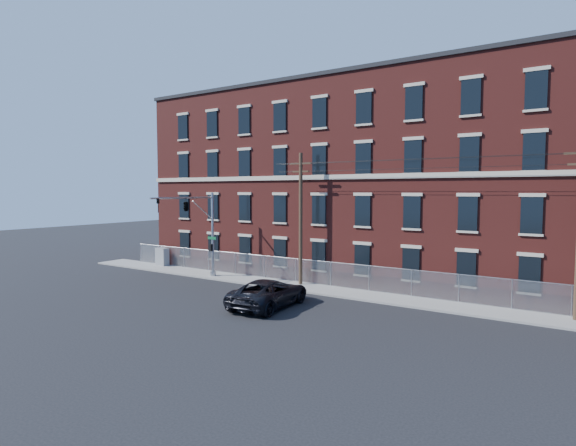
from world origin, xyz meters
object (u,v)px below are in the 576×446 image
Objects in this scene: utility_pole_near at (301,216)px; traffic_signal_mast at (192,214)px; pickup_truck at (269,293)px; utility_cabinet at (162,257)px.

traffic_signal_mast is at bearing -156.86° from utility_pole_near.
utility_pole_near is 1.60× the size of pickup_truck.
utility_cabinet is (-7.80, 3.70, -4.43)m from traffic_signal_mast.
pickup_truck is 18.90m from utility_cabinet.
traffic_signal_mast is 11.24m from pickup_truck.
utility_pole_near is at bearing 4.66° from utility_cabinet.
utility_pole_near is 5.99× the size of utility_cabinet.
traffic_signal_mast reaches higher than pickup_truck.
traffic_signal_mast is 8.70m from utility_pole_near.
utility_cabinet is at bearing 178.97° from utility_pole_near.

